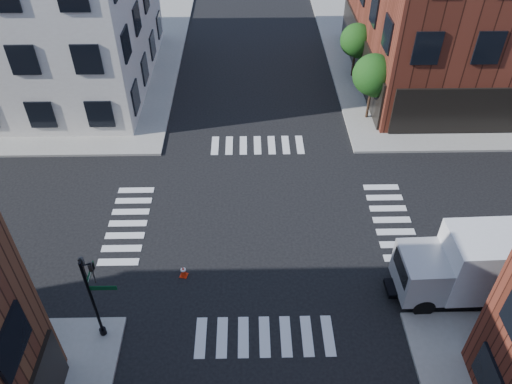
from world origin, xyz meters
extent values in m
plane|color=black|center=(0.00, 0.00, 0.00)|extent=(120.00, 120.00, 0.00)
cube|color=gray|center=(21.00, 21.00, 0.07)|extent=(30.00, 30.00, 0.15)
cube|color=gray|center=(-21.00, 21.00, 0.07)|extent=(30.00, 30.00, 0.15)
cylinder|color=black|center=(7.50, 10.00, 0.89)|extent=(0.18, 0.18, 1.47)
cylinder|color=black|center=(7.50, 10.00, 1.62)|extent=(0.12, 0.12, 1.47)
sphere|color=#14380F|center=(7.50, 10.00, 3.30)|extent=(2.69, 2.69, 2.69)
sphere|color=#14380F|center=(7.75, 9.90, 2.75)|extent=(1.85, 1.85, 1.85)
cylinder|color=black|center=(7.50, 16.00, 0.81)|extent=(0.18, 0.18, 1.33)
cylinder|color=black|center=(7.50, 16.00, 1.48)|extent=(0.12, 0.12, 1.33)
sphere|color=#14380F|center=(7.50, 16.00, 3.00)|extent=(2.43, 2.43, 2.43)
sphere|color=#14380F|center=(7.75, 15.90, 2.51)|extent=(1.67, 1.67, 1.67)
cylinder|color=black|center=(-6.80, -6.80, 2.30)|extent=(0.12, 0.12, 4.60)
cylinder|color=black|center=(-6.80, -6.80, 0.30)|extent=(0.28, 0.28, 0.30)
cube|color=#053819|center=(-6.25, -6.80, 3.15)|extent=(1.10, 0.03, 0.22)
cube|color=#053819|center=(-6.80, -6.25, 3.40)|extent=(0.03, 1.10, 0.22)
imported|color=black|center=(-6.45, -6.70, 3.90)|extent=(0.22, 0.18, 1.10)
imported|color=black|center=(-6.90, -6.45, 3.90)|extent=(0.18, 0.22, 1.10)
cube|color=silver|center=(10.65, -4.79, 2.07)|extent=(5.78, 2.63, 3.05)
cube|color=maroon|center=(10.62, -3.54, 2.07)|extent=(2.17, 0.10, 0.69)
cube|color=#ACACAE|center=(6.91, -4.90, 1.53)|extent=(2.04, 2.42, 1.97)
cube|color=black|center=(5.98, -4.93, 1.87)|extent=(0.15, 1.87, 0.89)
cube|color=black|center=(9.47, -4.83, 0.49)|extent=(7.91, 1.22, 0.25)
cylinder|color=black|center=(6.94, -5.93, 0.49)|extent=(0.99, 0.37, 0.98)
cylinder|color=black|center=(6.88, -3.87, 0.49)|extent=(0.99, 0.37, 0.98)
cylinder|color=black|center=(10.49, -5.83, 0.49)|extent=(0.99, 0.37, 0.98)
cylinder|color=black|center=(10.43, -3.76, 0.49)|extent=(0.99, 0.37, 0.98)
cube|color=red|center=(-3.72, -3.60, 0.02)|extent=(0.42, 0.42, 0.04)
cone|color=red|center=(-3.72, -3.60, 0.32)|extent=(0.40, 0.40, 0.64)
cylinder|color=white|center=(-3.72, -3.60, 0.41)|extent=(0.25, 0.25, 0.07)
camera|label=1|loc=(-0.59, -19.02, 18.39)|focal=35.00mm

